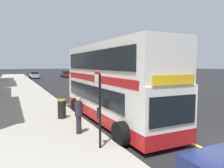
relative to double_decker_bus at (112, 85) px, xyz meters
name	(u,v)px	position (x,y,z in m)	size (l,w,h in m)	color
ground_plane	(59,83)	(2.46, 26.77, -2.06)	(260.00, 260.00, 0.00)	black
pavement_near	(16,84)	(-4.54, 26.77, -1.99)	(6.00, 76.00, 0.14)	#A39E93
double_decker_bus	(112,85)	(0.00, 0.00, 0.00)	(3.16, 10.33, 4.40)	white
bus_bay_markings	(114,121)	(-0.03, -0.29, -2.06)	(3.03, 12.96, 0.01)	yellow
bus_stop_sign	(99,104)	(-2.34, -3.77, -0.26)	(0.09, 0.51, 2.86)	black
parked_car_silver_ahead	(78,79)	(5.18, 24.25, -1.26)	(2.09, 4.20, 1.62)	#B2B5BA
parked_car_maroon_distant	(66,74)	(7.35, 42.56, -1.26)	(2.09, 4.20, 1.62)	maroon
parked_car_silver_far	(35,75)	(-0.27, 41.49, -1.26)	(2.09, 4.20, 1.62)	#B2B5BA
pedestrian_waiting_near_sign	(79,114)	(-2.57, -1.88, -1.01)	(0.34, 0.34, 1.67)	#26262D
litter_bin	(62,109)	(-2.66, 1.25, -1.36)	(0.49, 0.49, 1.11)	black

